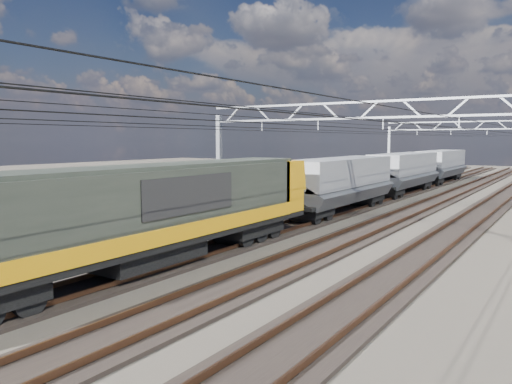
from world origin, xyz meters
The scene contains 13 objects.
ground centered at (0.00, 0.00, 0.00)m, with size 160.00×160.00×0.00m, color #2A2620.
track_outer_west centered at (-6.00, 0.00, 0.07)m, with size 2.60×140.00×0.30m.
track_loco centered at (-2.00, 0.00, 0.07)m, with size 2.60×140.00×0.30m.
track_inner_east centered at (2.00, 0.00, 0.07)m, with size 2.60×140.00×0.30m.
track_outer_east centered at (6.00, 0.00, 0.07)m, with size 2.60×140.00×0.30m.
catenary_gantry_mid centered at (0.00, 4.00, 3.91)m, with size 19.90×0.90×7.11m.
catenary_gantry_far centered at (0.00, 40.00, 3.91)m, with size 19.90×0.90×7.11m.
overhead_wires centered at (0.00, 8.00, 5.75)m, with size 12.03×140.00×0.53m.
locomotive centered at (-2.00, -10.29, 2.33)m, with size 2.76×21.10×3.62m.
hopper_wagon_lead centered at (-2.00, 7.41, 2.23)m, with size 3.38×13.00×3.25m.
hopper_wagon_mid centered at (-2.00, 21.61, 2.23)m, with size 3.38×13.00×3.25m.
hopper_wagon_third centered at (-2.00, 35.81, 2.23)m, with size 3.38×13.00×3.25m.
trackside_cabinet centered at (-9.20, -8.39, 0.90)m, with size 0.46×0.39×1.19m.
Camera 1 is at (11.38, -23.32, 4.92)m, focal length 35.00 mm.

